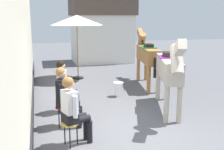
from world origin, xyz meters
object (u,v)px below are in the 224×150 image
seated_visitor_middle (65,94)px  spare_stool_white (118,84)px  seated_visitor_far (64,84)px  saddled_horse_far (147,54)px  cafe_parasol (77,21)px  saddled_horse_near (169,69)px  seated_visitor_near (73,107)px

seated_visitor_middle → spare_stool_white: seated_visitor_middle is taller
seated_visitor_far → spare_stool_white: 2.11m
seated_visitor_middle → saddled_horse_far: 4.64m
seated_visitor_middle → cafe_parasol: bearing=78.4°
saddled_horse_near → seated_visitor_middle: bearing=-172.4°
seated_visitor_middle → cafe_parasol: cafe_parasol is taller
seated_visitor_far → saddled_horse_far: (3.23, 2.20, 0.38)m
seated_visitor_middle → cafe_parasol: 5.36m
seated_visitor_far → spare_stool_white: seated_visitor_far is taller
seated_visitor_near → spare_stool_white: (1.84, 3.05, -0.38)m
seated_visitor_far → saddled_horse_near: (2.67, -0.65, 0.38)m
seated_visitor_middle → cafe_parasol: size_ratio=0.54×
seated_visitor_far → seated_visitor_near: bearing=-91.3°
saddled_horse_near → cafe_parasol: (-1.73, 4.64, 1.20)m
saddled_horse_far → seated_visitor_middle: bearing=-135.9°
seated_visitor_far → saddled_horse_near: 2.78m
saddled_horse_near → cafe_parasol: bearing=110.4°
seated_visitor_middle → cafe_parasol: (1.03, 5.01, 1.59)m
seated_visitor_near → cafe_parasol: size_ratio=0.54×
cafe_parasol → seated_visitor_far: bearing=-103.3°
seated_visitor_near → seated_visitor_middle: (-0.04, 1.00, 0.00)m
saddled_horse_far → spare_stool_white: saddled_horse_far is taller
seated_visitor_far → saddled_horse_near: bearing=-13.6°
seated_visitor_far → cafe_parasol: cafe_parasol is taller
spare_stool_white → saddled_horse_near: bearing=-62.4°
seated_visitor_near → saddled_horse_near: bearing=26.7°
seated_visitor_far → cafe_parasol: bearing=76.7°
seated_visitor_far → spare_stool_white: (1.79, 1.04, -0.38)m
cafe_parasol → saddled_horse_near: bearing=-69.6°
saddled_horse_far → cafe_parasol: bearing=141.8°
saddled_horse_near → seated_visitor_near: bearing=-153.3°
saddled_horse_far → seated_visitor_far: bearing=-145.8°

